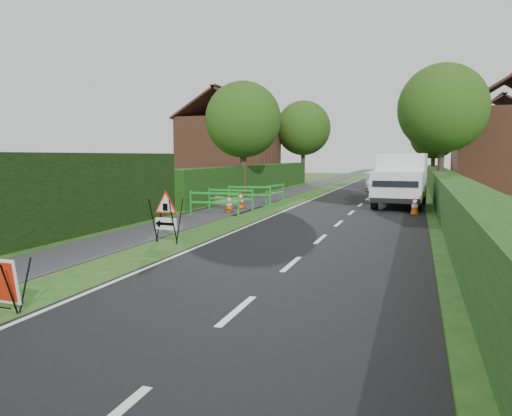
# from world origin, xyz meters

# --- Properties ---
(ground) EXTENTS (120.00, 120.00, 0.00)m
(ground) POSITION_xyz_m (0.00, 0.00, 0.00)
(ground) COLOR #1F4C15
(ground) RESTS_ON ground
(road_surface) EXTENTS (6.00, 90.00, 0.02)m
(road_surface) POSITION_xyz_m (2.50, 35.00, 0.00)
(road_surface) COLOR black
(road_surface) RESTS_ON ground
(footpath) EXTENTS (2.00, 90.00, 0.02)m
(footpath) POSITION_xyz_m (-3.00, 35.00, 0.01)
(footpath) COLOR #2D2D30
(footpath) RESTS_ON ground
(hedge_west_far) EXTENTS (1.00, 24.00, 1.80)m
(hedge_west_far) POSITION_xyz_m (-5.00, 22.00, 0.00)
(hedge_west_far) COLOR #14380F
(hedge_west_far) RESTS_ON ground
(hedge_east) EXTENTS (1.20, 50.00, 1.50)m
(hedge_east) POSITION_xyz_m (6.50, 16.00, 0.00)
(hedge_east) COLOR #14380F
(hedge_east) RESTS_ON ground
(house_west) EXTENTS (7.50, 7.40, 7.88)m
(house_west) POSITION_xyz_m (-10.00, 30.00, 2.90)
(house_west) COLOR brown
(house_west) RESTS_ON ground
(house_east_a) EXTENTS (7.50, 7.40, 7.88)m
(house_east_a) POSITION_xyz_m (11.00, 28.00, 2.90)
(house_east_a) COLOR brown
(house_east_a) RESTS_ON ground
(house_east_b) EXTENTS (7.50, 7.40, 7.88)m
(house_east_b) POSITION_xyz_m (12.00, 42.00, 2.90)
(house_east_b) COLOR brown
(house_east_b) RESTS_ON ground
(tree_nw) EXTENTS (4.40, 4.40, 6.70)m
(tree_nw) POSITION_xyz_m (-4.60, 18.00, 4.48)
(tree_nw) COLOR #2D2116
(tree_nw) RESTS_ON ground
(tree_ne) EXTENTS (5.20, 5.20, 7.79)m
(tree_ne) POSITION_xyz_m (6.40, 22.00, 5.17)
(tree_ne) COLOR #2D2116
(tree_ne) RESTS_ON ground
(tree_fw) EXTENTS (4.80, 4.80, 7.24)m
(tree_fw) POSITION_xyz_m (-4.60, 34.00, 4.83)
(tree_fw) COLOR #2D2116
(tree_fw) RESTS_ON ground
(tree_fe) EXTENTS (4.20, 4.20, 6.33)m
(tree_fe) POSITION_xyz_m (6.40, 38.00, 4.22)
(tree_fe) COLOR #2D2116
(tree_fe) RESTS_ON ground
(triangle_sign) EXTENTS (0.94, 0.94, 1.22)m
(triangle_sign) POSITION_xyz_m (-1.47, 2.59, 0.85)
(triangle_sign) COLOR black
(triangle_sign) RESTS_ON ground
(works_van) EXTENTS (2.45, 5.63, 2.52)m
(works_van) POSITION_xyz_m (4.37, 15.10, 1.33)
(works_van) COLOR silver
(works_van) RESTS_ON ground
(traffic_cone_0) EXTENTS (0.38, 0.38, 0.79)m
(traffic_cone_0) POSITION_xyz_m (5.04, 11.60, 0.39)
(traffic_cone_0) COLOR black
(traffic_cone_0) RESTS_ON ground
(traffic_cone_1) EXTENTS (0.38, 0.38, 0.79)m
(traffic_cone_1) POSITION_xyz_m (5.06, 14.05, 0.39)
(traffic_cone_1) COLOR black
(traffic_cone_1) RESTS_ON ground
(traffic_cone_2) EXTENTS (0.38, 0.38, 0.79)m
(traffic_cone_2) POSITION_xyz_m (5.04, 15.04, 0.39)
(traffic_cone_2) COLOR black
(traffic_cone_2) RESTS_ON ground
(traffic_cone_3) EXTENTS (0.38, 0.38, 0.79)m
(traffic_cone_3) POSITION_xyz_m (-2.51, 10.19, 0.39)
(traffic_cone_3) COLOR black
(traffic_cone_3) RESTS_ON ground
(traffic_cone_4) EXTENTS (0.38, 0.38, 0.79)m
(traffic_cone_4) POSITION_xyz_m (-2.57, 11.85, 0.39)
(traffic_cone_4) COLOR black
(traffic_cone_4) RESTS_ON ground
(ped_barrier_0) EXTENTS (2.08, 0.53, 1.00)m
(ped_barrier_0) POSITION_xyz_m (-2.59, 8.77, 0.63)
(ped_barrier_0) COLOR #1A9227
(ped_barrier_0) RESTS_ON ground
(ped_barrier_1) EXTENTS (2.07, 0.40, 1.00)m
(ped_barrier_1) POSITION_xyz_m (-2.61, 10.67, 0.63)
(ped_barrier_1) COLOR #1A9227
(ped_barrier_1) RESTS_ON ground
(ped_barrier_2) EXTENTS (2.09, 0.70, 1.00)m
(ped_barrier_2) POSITION_xyz_m (-2.52, 12.95, 0.63)
(ped_barrier_2) COLOR #1A9227
(ped_barrier_2) RESTS_ON ground
(ped_barrier_3) EXTENTS (0.67, 2.09, 1.00)m
(ped_barrier_3) POSITION_xyz_m (-1.60, 14.24, 0.63)
(ped_barrier_3) COLOR #1A9227
(ped_barrier_3) RESTS_ON ground
(redwhite_plank) EXTENTS (1.44, 0.49, 0.25)m
(redwhite_plank) POSITION_xyz_m (-2.97, 11.24, 0.00)
(redwhite_plank) COLOR red
(redwhite_plank) RESTS_ON ground
(litter_can) EXTENTS (0.12, 0.07, 0.07)m
(litter_can) POSITION_xyz_m (-1.02, -3.22, 0.00)
(litter_can) COLOR #BF7F4C
(litter_can) RESTS_ON ground
(hatchback_car) EXTENTS (2.06, 4.11, 1.35)m
(hatchback_car) POSITION_xyz_m (2.53, 25.17, 0.67)
(hatchback_car) COLOR white
(hatchback_car) RESTS_ON ground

